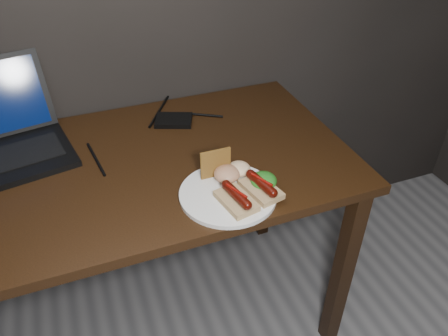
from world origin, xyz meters
name	(u,v)px	position (x,y,z in m)	size (l,w,h in m)	color
desk	(116,192)	(0.00, 1.38, 0.66)	(1.40, 0.70, 0.75)	black
laptop	(0,138)	(-0.29, 1.57, 0.80)	(0.41, 0.40, 0.25)	black
hard_drive	(174,120)	(0.24, 1.57, 0.76)	(0.12, 0.09, 0.02)	black
desk_cables	(97,138)	(-0.02, 1.55, 0.75)	(0.91, 0.40, 0.01)	black
plate	(228,194)	(0.27, 1.15, 0.76)	(0.26, 0.26, 0.01)	white
bread_sausage_center	(236,198)	(0.27, 1.10, 0.78)	(0.09, 0.13, 0.04)	tan
bread_sausage_right	(261,187)	(0.35, 1.12, 0.78)	(0.09, 0.13, 0.04)	tan
crispbread	(216,163)	(0.26, 1.23, 0.80)	(0.09, 0.01, 0.09)	olive
salad_greens	(264,181)	(0.37, 1.14, 0.78)	(0.07, 0.07, 0.04)	#125C16
salsa_mound	(227,174)	(0.29, 1.20, 0.78)	(0.07, 0.07, 0.04)	#9E200F
coleslaw_mound	(239,169)	(0.32, 1.21, 0.78)	(0.06, 0.06, 0.04)	#EFE8CE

